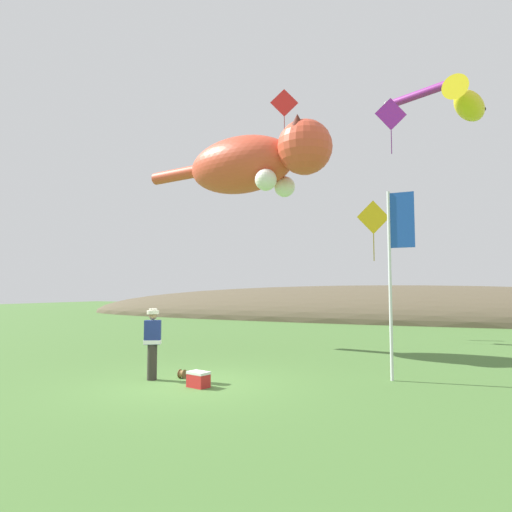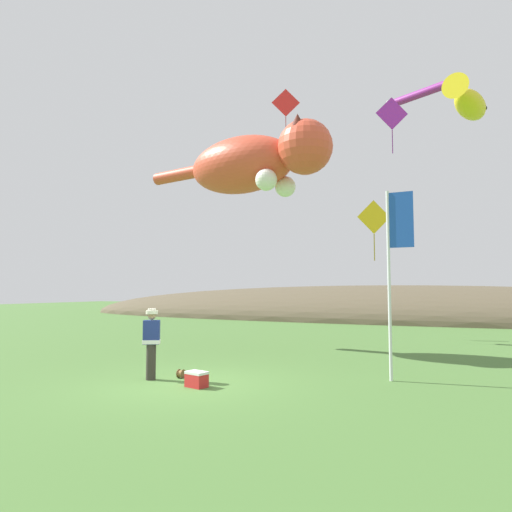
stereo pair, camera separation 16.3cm
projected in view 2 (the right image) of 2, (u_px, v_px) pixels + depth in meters
ground_plane at (185, 384)px, 10.85m from camera, size 120.00×120.00×0.00m
distant_hill_ridge at (400, 319)px, 35.08m from camera, size 57.02×14.67×5.21m
festival_attendant at (151, 341)px, 11.47m from camera, size 0.49×0.43×1.77m
kite_spool at (181, 374)px, 11.61m from camera, size 0.15×0.22×0.22m
picnic_cooler at (197, 379)px, 10.54m from camera, size 0.55×0.43×0.36m
festival_banner_pole at (394, 255)px, 11.40m from camera, size 0.66×0.08×4.75m
kite_giant_cat at (254, 163)px, 17.17m from camera, size 8.32×3.10×2.54m
kite_fish_windsock at (468, 102)px, 13.93m from camera, size 1.38×2.89×0.86m
kite_tube_streamer at (416, 95)px, 20.02m from camera, size 2.77×1.58×0.44m
kite_diamond_gold at (374, 218)px, 15.31m from camera, size 0.99×0.60×2.05m
kite_diamond_red at (286, 103)px, 21.50m from camera, size 1.21×0.61×2.24m
kite_diamond_pink at (255, 150)px, 24.00m from camera, size 1.29×0.46×2.26m
kite_diamond_violet at (392, 114)px, 16.95m from camera, size 1.08×0.63×2.14m
kite_diamond_teal at (285, 162)px, 21.98m from camera, size 1.21×0.55×2.22m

